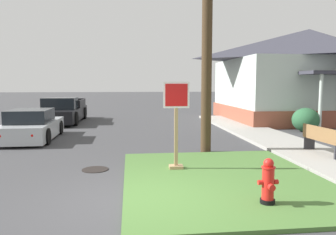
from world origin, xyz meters
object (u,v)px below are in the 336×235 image
pickup_truck_black (63,112)px  utility_pole (207,5)px  manhole_cover (95,169)px  stop_sign (176,128)px  parked_sedan_silver (32,126)px  street_bench (322,139)px  fire_hydrant (268,182)px

pickup_truck_black → utility_pole: size_ratio=0.60×
pickup_truck_black → manhole_cover: bearing=-75.1°
stop_sign → parked_sedan_silver: 7.60m
street_bench → pickup_truck_black: bearing=133.2°
pickup_truck_black → utility_pole: 11.98m
utility_pole → pickup_truck_black: bearing=124.8°
parked_sedan_silver → pickup_truck_black: bearing=89.2°
fire_hydrant → parked_sedan_silver: bearing=128.2°
parked_sedan_silver → utility_pole: bearing=-26.7°
stop_sign → manhole_cover: stop_sign is taller
stop_sign → manhole_cover: (-2.12, 0.41, -1.15)m
parked_sedan_silver → pickup_truck_black: 5.97m
parked_sedan_silver → utility_pole: 8.41m
pickup_truck_black → utility_pole: utility_pole is taller
parked_sedan_silver → street_bench: size_ratio=2.44×
stop_sign → utility_pole: size_ratio=0.24×
fire_hydrant → street_bench: (3.37, 3.79, 0.11)m
fire_hydrant → manhole_cover: size_ratio=1.22×
fire_hydrant → parked_sedan_silver: parked_sedan_silver is taller
street_bench → utility_pole: 5.53m
stop_sign → manhole_cover: size_ratio=3.22×
street_bench → parked_sedan_silver: bearing=155.7°
stop_sign → street_bench: 4.86m
street_bench → utility_pole: bearing=160.5°
pickup_truck_black → utility_pole: bearing=-55.2°
manhole_cover → street_bench: street_bench is taller
stop_sign → fire_hydrant: bearing=-63.8°
manhole_cover → stop_sign: bearing=-10.9°
manhole_cover → pickup_truck_black: pickup_truck_black is taller
fire_hydrant → pickup_truck_black: size_ratio=0.15×
parked_sedan_silver → utility_pole: size_ratio=0.45×
pickup_truck_black → street_bench: 14.30m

